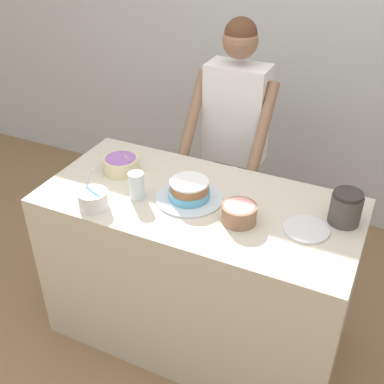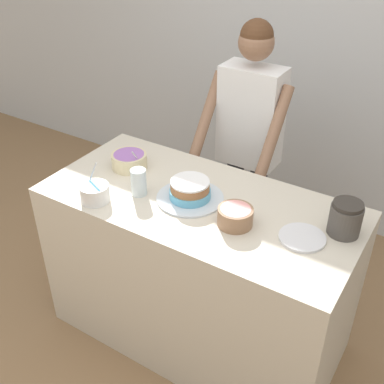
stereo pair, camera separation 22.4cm
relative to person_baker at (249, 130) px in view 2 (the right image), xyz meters
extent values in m
plane|color=#93704C|center=(0.08, -1.06, -0.98)|extent=(14.00, 14.00, 0.00)
cube|color=silver|center=(0.08, 0.81, 0.32)|extent=(10.00, 0.05, 2.60)
cube|color=beige|center=(0.08, -0.69, -0.53)|extent=(1.54, 0.73, 0.91)
cylinder|color=#2D2D38|center=(-0.08, 0.01, -0.60)|extent=(0.11, 0.11, 0.77)
cylinder|color=#2D2D38|center=(0.08, 0.01, -0.60)|extent=(0.11, 0.11, 0.77)
cube|color=white|center=(0.00, 0.01, 0.08)|extent=(0.35, 0.19, 0.58)
cylinder|color=#8E664C|center=(-0.21, -0.15, 0.08)|extent=(0.06, 0.37, 0.49)
cylinder|color=#8E664C|center=(0.21, -0.15, 0.08)|extent=(0.06, 0.37, 0.49)
sphere|color=#8E664C|center=(0.00, 0.01, 0.50)|extent=(0.19, 0.19, 0.19)
sphere|color=#51331E|center=(0.00, 0.01, 0.53)|extent=(0.18, 0.18, 0.18)
cylinder|color=silver|center=(0.04, -0.70, -0.06)|extent=(0.32, 0.32, 0.01)
cylinder|color=#60B7E0|center=(0.04, -0.70, -0.04)|extent=(0.20, 0.20, 0.04)
cylinder|color=#9E663D|center=(0.04, -0.70, 0.00)|extent=(0.19, 0.19, 0.04)
cylinder|color=white|center=(0.04, -0.70, 0.03)|extent=(0.19, 0.19, 0.01)
cylinder|color=beige|center=(-0.40, -0.62, -0.03)|extent=(0.19, 0.19, 0.08)
cylinder|color=#9E66B7|center=(-0.40, -0.62, 0.00)|extent=(0.16, 0.16, 0.01)
cylinder|color=silver|center=(-0.33, -0.62, 0.00)|extent=(0.02, 0.08, 0.12)
cylinder|color=#936B4C|center=(0.32, -0.77, -0.03)|extent=(0.16, 0.16, 0.08)
cylinder|color=pink|center=(0.32, -0.77, 0.01)|extent=(0.14, 0.14, 0.01)
cylinder|color=white|center=(-0.34, -0.95, -0.03)|extent=(0.14, 0.14, 0.08)
cylinder|color=#60B7E0|center=(-0.34, -0.95, 0.01)|extent=(0.12, 0.12, 0.01)
cylinder|color=silver|center=(-0.38, -0.93, 0.02)|extent=(0.05, 0.08, 0.16)
cylinder|color=silver|center=(-0.19, -0.80, 0.00)|extent=(0.08, 0.08, 0.13)
cylinder|color=silver|center=(0.61, -0.71, -0.06)|extent=(0.20, 0.20, 0.01)
cylinder|color=#4C4742|center=(0.74, -0.57, 0.00)|extent=(0.14, 0.14, 0.14)
cylinder|color=#322D28|center=(0.74, -0.57, 0.08)|extent=(0.13, 0.13, 0.02)
camera|label=1|loc=(0.87, -2.43, 1.22)|focal=45.00mm
camera|label=2|loc=(1.07, -2.32, 1.22)|focal=45.00mm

